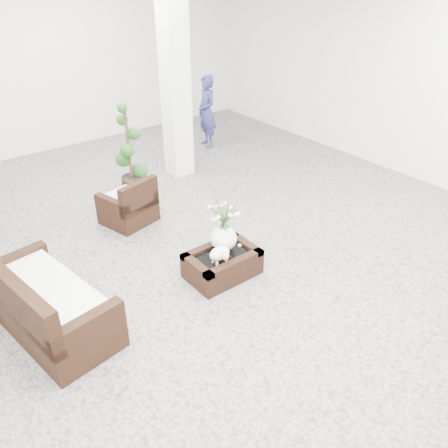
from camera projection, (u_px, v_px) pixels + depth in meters
ground at (219, 260)px, 6.31m from camera, size 11.00×11.00×0.00m
column at (175, 79)px, 7.97m from camera, size 0.40×0.40×3.50m
coffee_table at (222, 265)px, 5.95m from camera, size 0.90×0.60×0.31m
sheep_figurine at (220, 255)px, 5.69m from camera, size 0.28×0.23×0.21m
planter_narcissus at (224, 222)px, 5.79m from camera, size 0.44×0.44×0.80m
tealight at (239, 245)px, 6.04m from camera, size 0.04×0.04×0.03m
armchair at (127, 200)px, 7.05m from camera, size 0.84×0.82×0.74m
loveseat at (48, 295)px, 4.96m from camera, size 1.06×1.79×0.90m
topiary at (129, 148)px, 7.83m from camera, size 0.41×0.41×1.53m
shopper at (207, 112)px, 9.69m from camera, size 0.46×0.61×1.50m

